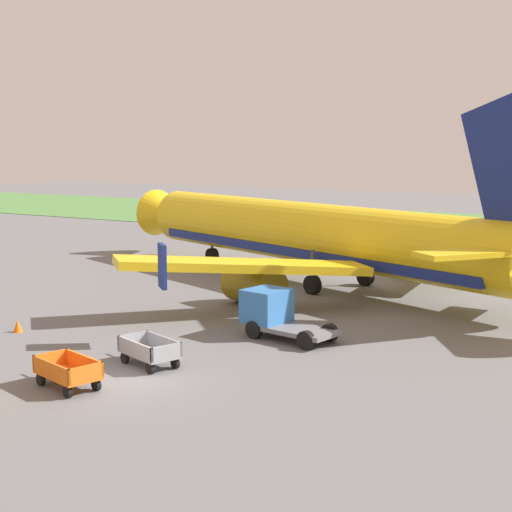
{
  "coord_description": "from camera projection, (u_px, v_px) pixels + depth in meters",
  "views": [
    {
      "loc": [
        17.93,
        -21.06,
        8.6
      ],
      "look_at": [
        -2.14,
        12.96,
        2.8
      ],
      "focal_mm": 54.05,
      "sensor_mm": 36.0,
      "label": 1
    }
  ],
  "objects": [
    {
      "name": "airplane",
      "position": [
        323.0,
        236.0,
        46.29
      ],
      "size": [
        36.33,
        29.6,
        11.34
      ],
      "color": "yellow",
      "rests_on": "ground"
    },
    {
      "name": "ground_plane",
      "position": [
        127.0,
        380.0,
        28.21
      ],
      "size": [
        220.0,
        220.0,
        0.0
      ],
      "primitive_type": "plane",
      "color": "slate"
    },
    {
      "name": "grass_strip",
      "position": [
        503.0,
        228.0,
        78.29
      ],
      "size": [
        220.0,
        28.0,
        0.06
      ],
      "primitive_type": "cube",
      "color": "#518442",
      "rests_on": "ground"
    },
    {
      "name": "baggage_cart_second_in_row",
      "position": [
        68.0,
        371.0,
        27.22
      ],
      "size": [
        3.62,
        2.03,
        1.07
      ],
      "color": "orange",
      "rests_on": "ground"
    },
    {
      "name": "traffic_cone_near_plane",
      "position": [
        18.0,
        326.0,
        35.33
      ],
      "size": [
        0.43,
        0.43,
        0.56
      ],
      "primitive_type": "cone",
      "color": "orange",
      "rests_on": "ground"
    },
    {
      "name": "baggage_cart_third_in_row",
      "position": [
        149.0,
        351.0,
        29.93
      ],
      "size": [
        3.59,
        2.16,
        1.07
      ],
      "color": "gray",
      "rests_on": "ground"
    },
    {
      "name": "service_truck_beside_carts",
      "position": [
        275.0,
        312.0,
        34.4
      ],
      "size": [
        4.64,
        2.65,
        2.1
      ],
      "color": "slate",
      "rests_on": "ground"
    }
  ]
}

